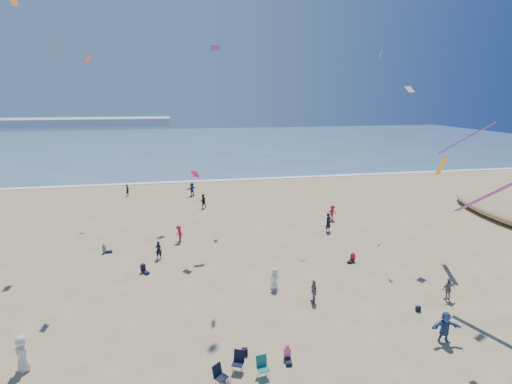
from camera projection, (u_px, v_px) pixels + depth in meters
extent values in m
cube|color=#476B84|center=(187.00, 144.00, 108.54)|extent=(220.00, 100.00, 0.06)
cube|color=white|center=(196.00, 181.00, 60.89)|extent=(220.00, 1.20, 0.08)
cube|color=#7A8EA8|center=(37.00, 123.00, 168.27)|extent=(110.00, 20.00, 3.20)
imported|color=white|center=(274.00, 279.00, 26.99)|extent=(0.83, 0.66, 1.49)
imported|color=red|center=(179.00, 234.00, 35.68)|extent=(0.93, 1.13, 1.53)
imported|color=black|center=(328.00, 223.00, 38.26)|extent=(0.81, 0.70, 1.86)
imported|color=navy|center=(192.00, 189.00, 52.11)|extent=(1.48, 1.55, 1.75)
imported|color=black|center=(203.00, 201.00, 46.47)|extent=(0.95, 0.83, 1.65)
imported|color=silver|center=(22.00, 354.00, 18.92)|extent=(0.92, 1.06, 1.82)
imported|color=#325289|center=(445.00, 327.00, 21.14)|extent=(1.67, 0.71, 1.74)
imported|color=black|center=(159.00, 250.00, 32.04)|extent=(0.61, 0.48, 1.48)
imported|color=red|center=(332.00, 213.00, 41.92)|extent=(1.17, 0.86, 1.62)
imported|color=black|center=(127.00, 190.00, 52.10)|extent=(0.60, 0.67, 1.54)
imported|color=slate|center=(448.00, 289.00, 25.51)|extent=(0.90, 0.39, 1.52)
imported|color=gray|center=(314.00, 291.00, 25.27)|extent=(0.38, 0.89, 1.50)
cube|color=black|center=(245.00, 352.00, 20.19)|extent=(0.30, 0.22, 0.38)
cube|color=black|center=(418.00, 309.00, 24.31)|extent=(0.28, 0.18, 0.34)
cube|color=silver|center=(410.00, 89.00, 32.15)|extent=(0.75, 0.74, 0.45)
cube|color=#FBAB1E|center=(15.00, 3.00, 36.22)|extent=(0.56, 0.42, 0.47)
cube|color=purple|center=(371.00, 33.00, 40.29)|extent=(0.53, 0.62, 0.65)
cube|color=red|center=(52.00, 47.00, 31.82)|extent=(0.46, 0.88, 0.30)
cube|color=blue|center=(230.00, 23.00, 41.67)|extent=(0.33, 0.70, 0.34)
cube|color=#6E309A|center=(215.00, 48.00, 35.55)|extent=(0.86, 0.36, 0.46)
cube|color=green|center=(381.00, 54.00, 32.80)|extent=(0.35, 0.51, 0.60)
cube|color=#F9482D|center=(88.00, 59.00, 26.81)|extent=(0.47, 0.85, 0.46)
cube|color=#DF1451|center=(195.00, 174.00, 31.67)|extent=(0.71, 0.77, 0.55)
cube|color=#68269B|center=(466.00, 138.00, 24.93)|extent=(0.35, 3.14, 2.21)
cube|color=#FF9D1A|center=(441.00, 167.00, 31.41)|extent=(0.35, 2.64, 1.87)
cube|color=purple|center=(486.00, 197.00, 18.58)|extent=(0.35, 3.30, 2.33)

